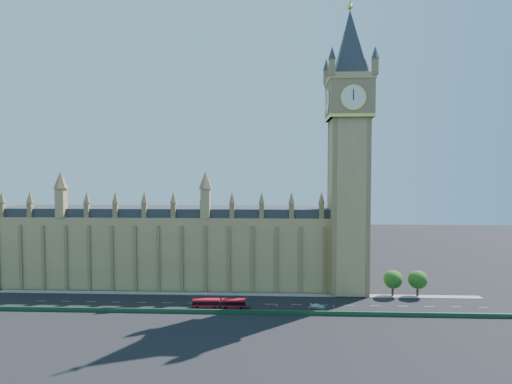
{
  "coord_description": "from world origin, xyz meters",
  "views": [
    {
      "loc": [
        12.96,
        -120.69,
        39.65
      ],
      "look_at": [
        7.23,
        10.0,
        34.01
      ],
      "focal_mm": 28.0,
      "sensor_mm": 36.0,
      "label": 1
    }
  ],
  "objects_px": {
    "car_grey": "(243,306)",
    "car_silver": "(237,305)",
    "car_white": "(318,306)",
    "red_bus": "(219,303)"
  },
  "relations": [
    {
      "from": "car_silver",
      "to": "car_white",
      "type": "relative_size",
      "value": 1.07
    },
    {
      "from": "red_bus",
      "to": "car_silver",
      "type": "xyz_separation_m",
      "value": [
        5.14,
        0.57,
        -0.65
      ]
    },
    {
      "from": "red_bus",
      "to": "car_silver",
      "type": "bearing_deg",
      "value": 4.94
    },
    {
      "from": "car_white",
      "to": "car_silver",
      "type": "bearing_deg",
      "value": 97.39
    },
    {
      "from": "red_bus",
      "to": "car_grey",
      "type": "xyz_separation_m",
      "value": [
        7.26,
        0.26,
        -0.71
      ]
    },
    {
      "from": "car_grey",
      "to": "car_silver",
      "type": "bearing_deg",
      "value": 87.07
    },
    {
      "from": "red_bus",
      "to": "car_white",
      "type": "distance_m",
      "value": 29.33
    },
    {
      "from": "car_grey",
      "to": "red_bus",
      "type": "bearing_deg",
      "value": 97.46
    },
    {
      "from": "red_bus",
      "to": "car_grey",
      "type": "distance_m",
      "value": 7.3
    },
    {
      "from": "car_grey",
      "to": "car_silver",
      "type": "height_order",
      "value": "car_silver"
    }
  ]
}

